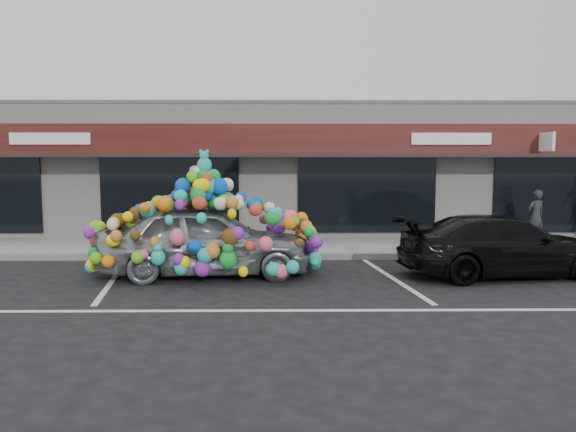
{
  "coord_description": "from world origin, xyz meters",
  "views": [
    {
      "loc": [
        0.4,
        -11.61,
        2.6
      ],
      "look_at": [
        0.55,
        1.4,
        1.23
      ],
      "focal_mm": 35.0,
      "sensor_mm": 36.0,
      "label": 1
    }
  ],
  "objects": [
    {
      "name": "black_sedan",
      "position": [
        5.27,
        0.47,
        0.67
      ],
      "size": [
        2.48,
        4.82,
        1.34
      ],
      "primitive_type": "imported",
      "rotation": [
        0.0,
        0.0,
        1.71
      ],
      "color": "black",
      "rests_on": "ground"
    },
    {
      "name": "lane_line",
      "position": [
        2.0,
        -2.3,
        0.0
      ],
      "size": [
        14.0,
        0.12,
        0.01
      ],
      "primitive_type": "cube",
      "color": "silver",
      "rests_on": "ground"
    },
    {
      "name": "shop_building",
      "position": [
        0.0,
        8.44,
        2.16
      ],
      "size": [
        24.0,
        7.2,
        4.31
      ],
      "color": "beige",
      "rests_on": "ground"
    },
    {
      "name": "pedestrian_a",
      "position": [
        7.71,
        4.34,
        0.91
      ],
      "size": [
        0.64,
        0.53,
        1.52
      ],
      "primitive_type": "imported",
      "rotation": [
        0.0,
        0.0,
        3.48
      ],
      "color": "black",
      "rests_on": "sidewalk"
    },
    {
      "name": "toy_car",
      "position": [
        -1.26,
        0.59,
        0.97
      ],
      "size": [
        3.31,
        5.04,
        2.85
      ],
      "rotation": [
        0.0,
        0.0,
        1.66
      ],
      "color": "silver",
      "rests_on": "ground"
    },
    {
      "name": "ground",
      "position": [
        0.0,
        0.0,
        0.0
      ],
      "size": [
        90.0,
        90.0,
        0.0
      ],
      "primitive_type": "plane",
      "color": "black",
      "rests_on": "ground"
    },
    {
      "name": "sidewalk",
      "position": [
        0.0,
        4.0,
        0.07
      ],
      "size": [
        26.0,
        3.0,
        0.15
      ],
      "primitive_type": "cube",
      "color": "gray",
      "rests_on": "ground"
    },
    {
      "name": "parking_stripe_left",
      "position": [
        -3.2,
        0.2,
        0.0
      ],
      "size": [
        0.73,
        4.37,
        0.01
      ],
      "primitive_type": "cube",
      "rotation": [
        0.0,
        0.0,
        0.14
      ],
      "color": "silver",
      "rests_on": "ground"
    },
    {
      "name": "parking_stripe_mid",
      "position": [
        2.8,
        0.2,
        0.0
      ],
      "size": [
        0.73,
        4.37,
        0.01
      ],
      "primitive_type": "cube",
      "rotation": [
        0.0,
        0.0,
        0.14
      ],
      "color": "silver",
      "rests_on": "ground"
    },
    {
      "name": "kerb",
      "position": [
        0.0,
        2.5,
        0.07
      ],
      "size": [
        26.0,
        0.18,
        0.16
      ],
      "primitive_type": "cube",
      "color": "slate",
      "rests_on": "ground"
    }
  ]
}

